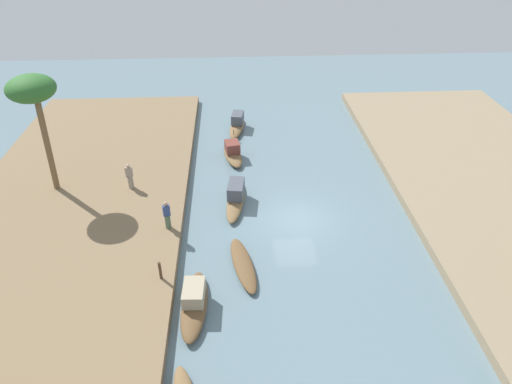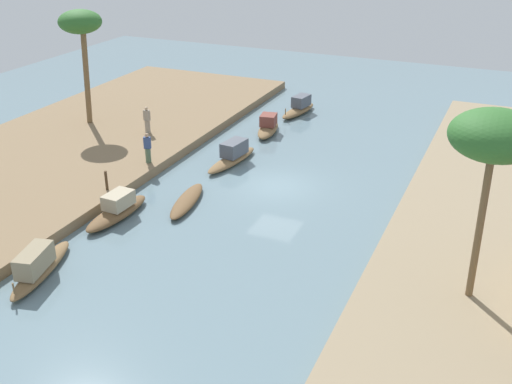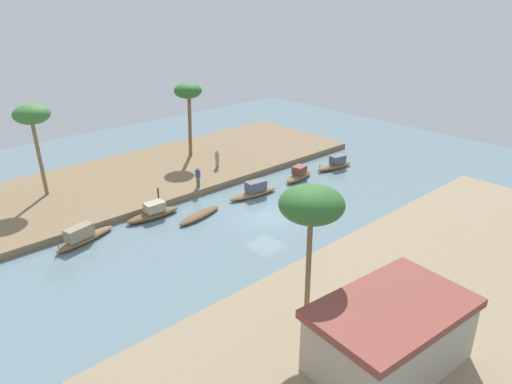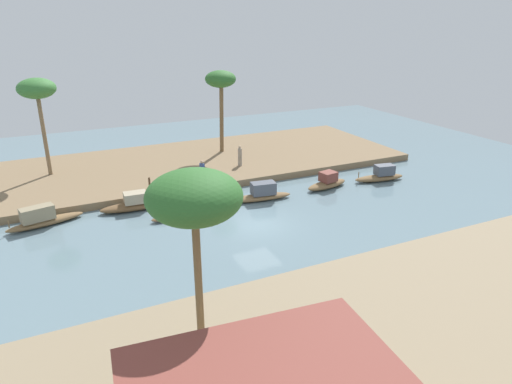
{
  "view_description": "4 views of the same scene",
  "coord_description": "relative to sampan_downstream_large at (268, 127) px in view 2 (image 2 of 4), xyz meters",
  "views": [
    {
      "loc": [
        20.85,
        -3.59,
        16.08
      ],
      "look_at": [
        -1.93,
        -2.3,
        0.79
      ],
      "focal_mm": 31.54,
      "sensor_mm": 36.0,
      "label": 1
    },
    {
      "loc": [
        27.99,
        11.12,
        13.71
      ],
      "look_at": [
        1.96,
        -0.32,
        0.44
      ],
      "focal_mm": 43.48,
      "sensor_mm": 36.0,
      "label": 2
    },
    {
      "loc": [
        22.59,
        23.59,
        15.84
      ],
      "look_at": [
        -0.82,
        -2.01,
        1.19
      ],
      "focal_mm": 33.33,
      "sensor_mm": 36.0,
      "label": 3
    },
    {
      "loc": [
        11.23,
        23.53,
        12.04
      ],
      "look_at": [
        -1.11,
        -2.46,
        1.14
      ],
      "focal_mm": 32.31,
      "sensor_mm": 36.0,
      "label": 4
    }
  ],
  "objects": [
    {
      "name": "river_water",
      "position": [
        7.63,
        3.66,
        -0.44
      ],
      "size": [
        63.09,
        63.09,
        0.0
      ],
      "primitive_type": "plane",
      "color": "slate",
      "rests_on": "ground"
    },
    {
      "name": "riverbank_left",
      "position": [
        7.63,
        -9.58,
        -0.17
      ],
      "size": [
        36.61,
        13.2,
        0.54
      ],
      "primitive_type": "cube",
      "color": "#846B4C",
      "rests_on": "ground"
    },
    {
      "name": "sampan_downstream_large",
      "position": [
        0.0,
        0.0,
        0.0
      ],
      "size": [
        3.8,
        1.75,
        1.25
      ],
      "rotation": [
        0.0,
        0.0,
        0.18
      ],
      "color": "brown",
      "rests_on": "river_water"
    },
    {
      "name": "sampan_with_red_awning",
      "position": [
        14.05,
        -1.95,
        -0.01
      ],
      "size": [
        4.34,
        1.37,
        1.23
      ],
      "rotation": [
        0.0,
        0.0,
        -0.05
      ],
      "color": "brown",
      "rests_on": "river_water"
    },
    {
      "name": "sampan_with_tall_canopy",
      "position": [
        5.62,
        0.12,
        0.04
      ],
      "size": [
        4.72,
        1.58,
        1.31
      ],
      "rotation": [
        0.0,
        0.0,
        -0.13
      ],
      "color": "brown",
      "rests_on": "river_water"
    },
    {
      "name": "sampan_midstream",
      "position": [
        -4.72,
        0.43,
        0.02
      ],
      "size": [
        4.25,
        1.66,
        1.27
      ],
      "rotation": [
        0.0,
        0.0,
        -0.16
      ],
      "color": "brown",
      "rests_on": "river_water"
    },
    {
      "name": "sampan_near_left_bank",
      "position": [
        11.46,
        0.38,
        -0.24
      ],
      "size": [
        4.32,
        1.75,
        0.4
      ],
      "rotation": [
        0.0,
        0.0,
        0.19
      ],
      "color": "brown",
      "rests_on": "river_water"
    },
    {
      "name": "sampan_foreground",
      "position": [
        19.64,
        -1.8,
        0.06
      ],
      "size": [
        4.7,
        1.99,
        1.32
      ],
      "rotation": [
        0.0,
        0.0,
        0.24
      ],
      "color": "brown",
      "rests_on": "river_water"
    },
    {
      "name": "person_on_near_bank",
      "position": [
        8.6,
        -3.67,
        0.9
      ],
      "size": [
        0.39,
        0.43,
        1.73
      ],
      "rotation": [
        0.0,
        0.0,
        1.9
      ],
      "color": "#4C664C",
      "rests_on": "riverbank_left"
    },
    {
      "name": "person_by_mooring",
      "position": [
        4.37,
        -6.43,
        0.86
      ],
      "size": [
        0.37,
        0.42,
        1.69
      ],
      "rotation": [
        0.0,
        0.0,
        1.45
      ],
      "color": "gray",
      "rests_on": "riverbank_left"
    },
    {
      "name": "mooring_post",
      "position": [
        12.55,
        -3.6,
        0.61
      ],
      "size": [
        0.14,
        0.14,
        1.01
      ],
      "primitive_type": "cylinder",
      "color": "#4C3823",
      "rests_on": "riverbank_left"
    },
    {
      "name": "palm_tree_left_near",
      "position": [
        4.16,
        -10.94,
        6.41
      ],
      "size": [
        2.69,
        2.69,
        7.28
      ],
      "color": "brown",
      "rests_on": "riverbank_left"
    },
    {
      "name": "palm_tree_right_tall",
      "position": [
        14.86,
        14.26,
        6.28
      ],
      "size": [
        3.09,
        3.09,
        7.11
      ],
      "color": "brown",
      "rests_on": "riverbank_right"
    }
  ]
}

